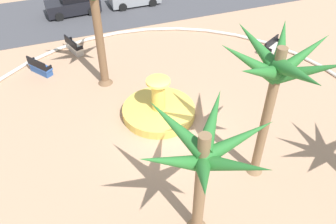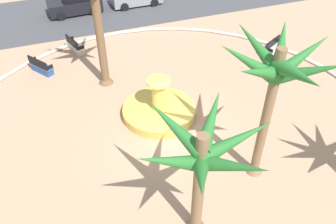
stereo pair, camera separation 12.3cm
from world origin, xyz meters
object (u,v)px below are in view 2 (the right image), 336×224
object	(u,v)px
fountain	(159,110)
bench_east	(274,49)
palm_tree_far_side	(95,0)
palm_tree_by_curb	(276,74)
bench_southeast	(41,67)
palm_tree_near_fountain	(203,158)
bench_west	(76,47)
parked_car_leftmost	(75,4)

from	to	relation	value
fountain	bench_east	world-z (taller)	fountain
palm_tree_far_side	bench_east	world-z (taller)	palm_tree_far_side
palm_tree_by_curb	bench_southeast	distance (m)	14.32
palm_tree_far_side	bench_east	size ratio (longest dim) A/B	3.92
palm_tree_near_fountain	bench_west	world-z (taller)	palm_tree_near_fountain
palm_tree_near_fountain	bench_east	world-z (taller)	palm_tree_near_fountain
bench_east	bench_west	size ratio (longest dim) A/B	0.98
bench_west	palm_tree_far_side	bearing A→B (deg)	-75.37
bench_east	bench_southeast	size ratio (longest dim) A/B	1.03
fountain	parked_car_leftmost	distance (m)	13.92
fountain	bench_west	world-z (taller)	fountain
bench_southeast	parked_car_leftmost	world-z (taller)	parked_car_leftmost
palm_tree_far_side	parked_car_leftmost	distance (m)	10.81
fountain	palm_tree_by_curb	distance (m)	7.27
fountain	palm_tree_by_curb	xyz separation A→B (m)	(2.63, -4.93, 4.66)
parked_car_leftmost	bench_east	bearing A→B (deg)	-43.88
palm_tree_near_fountain	bench_east	distance (m)	14.20
bench_southeast	palm_tree_near_fountain	bearing A→B (deg)	-70.54
palm_tree_far_side	parked_car_leftmost	world-z (taller)	palm_tree_far_side
palm_tree_near_fountain	bench_southeast	size ratio (longest dim) A/B	3.11
palm_tree_by_curb	bench_southeast	bearing A→B (deg)	125.64
bench_southeast	palm_tree_by_curb	bearing A→B (deg)	-54.36
palm_tree_by_curb	bench_southeast	size ratio (longest dim) A/B	3.92
palm_tree_near_fountain	bench_east	bearing A→B (deg)	45.36
palm_tree_by_curb	bench_southeast	xyz separation A→B (m)	(-7.90, 11.01, -4.62)
palm_tree_far_side	parked_car_leftmost	bearing A→B (deg)	90.79
bench_southeast	palm_tree_far_side	bearing A→B (deg)	-34.82
fountain	palm_tree_far_side	bearing A→B (deg)	117.20
parked_car_leftmost	fountain	bearing A→B (deg)	-81.43
parked_car_leftmost	palm_tree_far_side	bearing A→B (deg)	-89.21
parked_car_leftmost	bench_southeast	bearing A→B (deg)	-112.63
palm_tree_by_curb	bench_east	world-z (taller)	palm_tree_by_curb
bench_west	bench_southeast	distance (m)	2.87
fountain	bench_southeast	bearing A→B (deg)	130.89
palm_tree_by_curb	parked_car_leftmost	world-z (taller)	palm_tree_by_curb
fountain	bench_east	bearing A→B (deg)	19.80
bench_west	bench_southeast	size ratio (longest dim) A/B	1.05
palm_tree_far_side	bench_west	size ratio (longest dim) A/B	3.85
palm_tree_by_curb	bench_east	distance (m)	11.26
fountain	bench_west	xyz separation A→B (m)	(-3.00, 7.85, 0.04)
bench_east	bench_southeast	world-z (taller)	same
palm_tree_near_fountain	palm_tree_far_side	size ratio (longest dim) A/B	0.77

